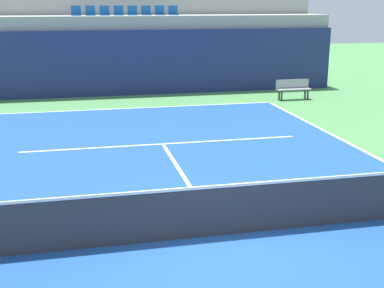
{
  "coord_description": "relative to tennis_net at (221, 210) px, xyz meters",
  "views": [
    {
      "loc": [
        -2.41,
        -8.38,
        4.13
      ],
      "look_at": [
        -0.09,
        2.0,
        1.2
      ],
      "focal_mm": 48.7,
      "sensor_mm": 36.0,
      "label": 1
    }
  ],
  "objects": [
    {
      "name": "centre_service_line",
      "position": [
        0.0,
        3.2,
        -0.5
      ],
      "size": [
        0.1,
        6.4,
        0.0
      ],
      "primitive_type": "cube",
      "color": "white",
      "rests_on": "court_surface"
    },
    {
      "name": "tennis_net",
      "position": [
        0.0,
        0.0,
        0.0
      ],
      "size": [
        11.08,
        0.08,
        1.07
      ],
      "color": "black",
      "rests_on": "court_surface"
    },
    {
      "name": "stands_tier_lower",
      "position": [
        0.0,
        16.45,
        1.23
      ],
      "size": [
        19.22,
        2.4,
        3.48
      ],
      "primitive_type": "cube",
      "color": "#9E9E99",
      "rests_on": "ground_plane"
    },
    {
      "name": "service_line_far",
      "position": [
        0.0,
        6.4,
        -0.5
      ],
      "size": [
        8.26,
        0.1,
        0.0
      ],
      "primitive_type": "cube",
      "color": "white",
      "rests_on": "court_surface"
    },
    {
      "name": "stands_tier_upper",
      "position": [
        0.0,
        18.85,
        1.75
      ],
      "size": [
        19.22,
        2.4,
        4.51
      ],
      "primitive_type": "cube",
      "color": "#9E9E99",
      "rests_on": "ground_plane"
    },
    {
      "name": "court_surface",
      "position": [
        0.0,
        0.0,
        -0.5
      ],
      "size": [
        11.0,
        24.0,
        0.01
      ],
      "primitive_type": "cube",
      "color": "#1E4C99",
      "rests_on": "ground_plane"
    },
    {
      "name": "baseline_far",
      "position": [
        0.0,
        11.95,
        -0.5
      ],
      "size": [
        11.0,
        0.1,
        0.0
      ],
      "primitive_type": "cube",
      "color": "white",
      "rests_on": "court_surface"
    },
    {
      "name": "ground_plane",
      "position": [
        0.0,
        0.0,
        -0.51
      ],
      "size": [
        80.0,
        80.0,
        0.0
      ],
      "primitive_type": "plane",
      "color": "#4C8C4C"
    },
    {
      "name": "seating_row_lower",
      "position": [
        -0.0,
        16.55,
        3.1
      ],
      "size": [
        4.93,
        0.44,
        0.44
      ],
      "color": "#145193",
      "rests_on": "stands_tier_lower"
    },
    {
      "name": "back_wall",
      "position": [
        0.0,
        15.1,
        0.94
      ],
      "size": [
        19.22,
        0.3,
        2.9
      ],
      "primitive_type": "cube",
      "color": "navy",
      "rests_on": "ground_plane"
    },
    {
      "name": "player_bench",
      "position": [
        6.72,
        12.44,
        -0.0
      ],
      "size": [
        1.5,
        0.4,
        0.85
      ],
      "color": "#99999E",
      "rests_on": "ground_plane"
    }
  ]
}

